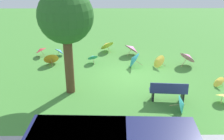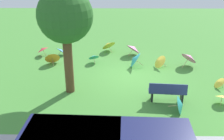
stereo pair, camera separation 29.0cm
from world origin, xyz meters
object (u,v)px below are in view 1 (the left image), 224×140
(parasol_yellow_2, at_px, (222,95))
(parasol_teal_2, at_px, (133,59))
(parasol_red_0, at_px, (41,50))
(parasol_pink_1, at_px, (188,56))
(parasol_pink_0, at_px, (132,48))
(parasol_yellow_4, at_px, (158,61))
(parasol_yellow_0, at_px, (218,81))
(parasol_blue_0, at_px, (60,51))
(parasol_yellow_1, at_px, (106,44))
(parasol_teal_3, at_px, (93,57))
(shade_tree, at_px, (66,17))
(park_bench, at_px, (168,91))
(parasol_teal_0, at_px, (182,104))
(parasol_orange_0, at_px, (51,58))

(parasol_yellow_2, xyz_separation_m, parasol_teal_2, (3.50, -4.05, 0.11))
(parasol_red_0, xyz_separation_m, parasol_pink_1, (-8.84, 1.63, 0.13))
(parasol_pink_0, distance_m, parasol_yellow_4, 2.39)
(parasol_yellow_0, xyz_separation_m, parasol_blue_0, (8.41, -4.35, 0.07))
(parasol_yellow_0, xyz_separation_m, parasol_yellow_1, (5.45, -5.17, 0.22))
(parasol_teal_2, bearing_deg, parasol_teal_3, -13.94)
(parasol_yellow_2, xyz_separation_m, parasol_red_0, (9.17, -5.81, 0.09))
(parasol_yellow_0, bearing_deg, shade_tree, 4.00)
(parasol_pink_0, relative_size, parasol_yellow_4, 1.33)
(parasol_yellow_0, height_order, parasol_teal_3, parasol_teal_3)
(parasol_blue_0, bearing_deg, parasol_yellow_2, 143.64)
(parasol_pink_1, bearing_deg, parasol_pink_0, -30.09)
(parasol_teal_3, xyz_separation_m, parasol_blue_0, (2.16, -1.26, -0.06))
(park_bench, height_order, parasol_blue_0, park_bench)
(parasol_teal_0, relative_size, parasol_teal_2, 0.78)
(park_bench, bearing_deg, parasol_yellow_0, -152.87)
(parasol_yellow_2, relative_size, parasol_teal_3, 0.98)
(parasol_yellow_4, bearing_deg, shade_tree, 32.62)
(parasol_pink_1, relative_size, parasol_teal_2, 1.16)
(parasol_yellow_2, bearing_deg, parasol_yellow_0, -105.22)
(parasol_teal_0, height_order, parasol_yellow_2, parasol_teal_0)
(parasol_teal_0, bearing_deg, parasol_yellow_0, -135.31)
(parasol_pink_0, height_order, parasol_teal_0, parasol_pink_0)
(parasol_yellow_0, bearing_deg, parasol_yellow_4, -44.26)
(parasol_pink_0, bearing_deg, parasol_teal_3, 28.53)
(shade_tree, distance_m, parasol_yellow_0, 7.78)
(shade_tree, bearing_deg, parasol_teal_2, -136.32)
(parasol_teal_3, bearing_deg, parasol_blue_0, -30.25)
(parasol_pink_1, bearing_deg, parasol_yellow_2, 94.45)
(parasol_pink_0, xyz_separation_m, parasol_teal_3, (2.45, 1.33, -0.10))
(parasol_orange_0, xyz_separation_m, parasol_teal_0, (-6.31, 5.23, -0.02))
(parasol_teal_0, xyz_separation_m, parasol_yellow_2, (-1.93, -0.79, -0.03))
(park_bench, distance_m, parasol_yellow_1, 7.11)
(parasol_yellow_0, height_order, parasol_orange_0, parasol_orange_0)
(parasol_yellow_2, distance_m, parasol_blue_0, 9.93)
(parasol_teal_0, height_order, parasol_teal_3, parasol_teal_0)
(parasol_yellow_0, distance_m, parasol_yellow_1, 7.52)
(parasol_yellow_2, bearing_deg, parasol_red_0, -32.36)
(parasol_red_0, height_order, parasol_teal_3, parasol_red_0)
(parasol_yellow_1, bearing_deg, parasol_teal_0, 112.52)
(park_bench, bearing_deg, parasol_yellow_1, -67.45)
(parasol_red_0, distance_m, parasol_yellow_4, 7.33)
(parasol_orange_0, xyz_separation_m, parasol_teal_2, (-4.74, 0.39, 0.06))
(parasol_yellow_1, xyz_separation_m, parasol_pink_1, (-4.71, 2.53, 0.09))
(parasol_orange_0, relative_size, parasol_red_0, 1.12)
(parasol_yellow_4, height_order, parasol_teal_3, parasol_yellow_4)
(parasol_yellow_4, distance_m, parasol_blue_0, 6.22)
(park_bench, distance_m, parasol_yellow_2, 2.32)
(shade_tree, bearing_deg, parasol_orange_0, -64.94)
(parasol_red_0, bearing_deg, parasol_yellow_0, 155.95)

